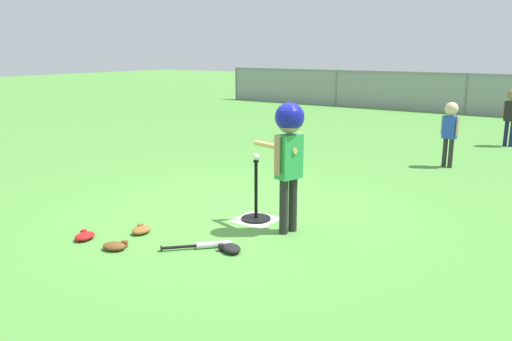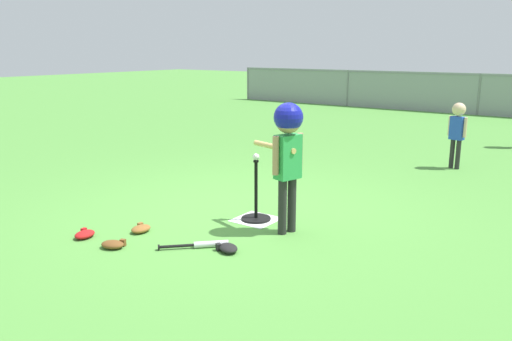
{
  "view_description": "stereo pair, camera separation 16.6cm",
  "coord_description": "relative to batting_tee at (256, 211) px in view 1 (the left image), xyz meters",
  "views": [
    {
      "loc": [
        3.31,
        -4.55,
        1.81
      ],
      "look_at": [
        0.32,
        -0.11,
        0.55
      ],
      "focal_mm": 36.39,
      "sensor_mm": 36.0,
      "label": 1
    },
    {
      "loc": [
        3.45,
        -4.45,
        1.81
      ],
      "look_at": [
        0.32,
        -0.11,
        0.55
      ],
      "focal_mm": 36.39,
      "sensor_mm": 36.0,
      "label": 2
    }
  ],
  "objects": [
    {
      "name": "glove_by_plate",
      "position": [
        0.32,
        -0.89,
        -0.07
      ],
      "size": [
        0.27,
        0.25,
        0.07
      ],
      "color": "black",
      "rests_on": "ground_plane"
    },
    {
      "name": "batter_child",
      "position": [
        0.48,
        -0.14,
        0.83
      ],
      "size": [
        0.64,
        0.36,
        1.31
      ],
      "color": "#262626",
      "rests_on": "ground_plane"
    },
    {
      "name": "outfield_fence",
      "position": [
        -0.32,
        11.02,
        0.51
      ],
      "size": [
        16.06,
        0.06,
        1.15
      ],
      "color": "slate",
      "rests_on": "ground_plane"
    },
    {
      "name": "baseball_on_tee",
      "position": [
        0.0,
        -0.0,
        0.59
      ],
      "size": [
        0.07,
        0.07,
        0.07
      ],
      "primitive_type": "sphere",
      "color": "white",
      "rests_on": "batting_tee"
    },
    {
      "name": "home_plate",
      "position": [
        0.0,
        -0.0,
        -0.1
      ],
      "size": [
        0.44,
        0.44,
        0.01
      ],
      "primitive_type": "cube",
      "color": "white",
      "rests_on": "ground_plane"
    },
    {
      "name": "spare_bat_silver",
      "position": [
        0.08,
        -0.94,
        -0.07
      ],
      "size": [
        0.5,
        0.5,
        0.06
      ],
      "color": "silver",
      "rests_on": "ground_plane"
    },
    {
      "name": "fielder_deep_left",
      "position": [
        1.53,
        6.29,
        0.59
      ],
      "size": [
        0.31,
        0.21,
        1.08
      ],
      "color": "#191E4C",
      "rests_on": "ground_plane"
    },
    {
      "name": "ground_plane",
      "position": [
        -0.32,
        0.11,
        -0.1
      ],
      "size": [
        60.0,
        60.0,
        0.0
      ],
      "primitive_type": "plane",
      "color": "#51933D"
    },
    {
      "name": "glove_tossed_aside",
      "position": [
        -0.72,
        -0.99,
        -0.07
      ],
      "size": [
        0.19,
        0.23,
        0.07
      ],
      "color": "brown",
      "rests_on": "ground_plane"
    },
    {
      "name": "glove_outfield_drop",
      "position": [
        -1.05,
        -1.43,
        -0.07
      ],
      "size": [
        0.21,
        0.25,
        0.07
      ],
      "color": "#B21919",
      "rests_on": "ground_plane"
    },
    {
      "name": "fielder_deep_right",
      "position": [
        1.04,
        3.81,
        0.55
      ],
      "size": [
        0.29,
        0.2,
        1.02
      ],
      "color": "#262626",
      "rests_on": "ground_plane"
    },
    {
      "name": "batting_tee",
      "position": [
        0.0,
        0.0,
        0.0
      ],
      "size": [
        0.32,
        0.32,
        0.66
      ],
      "color": "black",
      "rests_on": "ground_plane"
    },
    {
      "name": "glove_near_bats",
      "position": [
        -0.6,
        -1.44,
        -0.07
      ],
      "size": [
        0.26,
        0.23,
        0.07
      ],
      "color": "brown",
      "rests_on": "ground_plane"
    }
  ]
}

